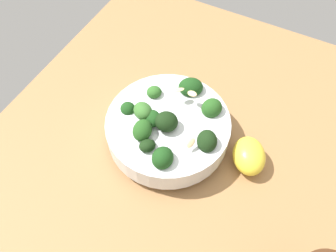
# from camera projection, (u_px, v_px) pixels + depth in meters

# --- Properties ---
(ground_plane) EXTENTS (0.71, 0.71, 0.03)m
(ground_plane) POSITION_uv_depth(u_px,v_px,m) (200.00, 147.00, 0.63)
(ground_plane) COLOR #996D42
(bowl_of_broccoli) EXTENTS (0.21, 0.21, 0.09)m
(bowl_of_broccoli) POSITION_uv_depth(u_px,v_px,m) (168.00, 127.00, 0.59)
(bowl_of_broccoli) COLOR white
(bowl_of_broccoli) RESTS_ON ground_plane
(lemon_wedge) EXTENTS (0.09, 0.08, 0.04)m
(lemon_wedge) POSITION_uv_depth(u_px,v_px,m) (249.00, 156.00, 0.58)
(lemon_wedge) COLOR yellow
(lemon_wedge) RESTS_ON ground_plane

